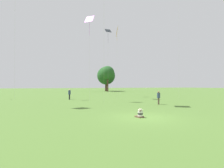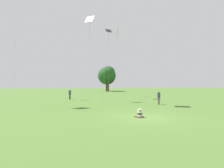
{
  "view_description": "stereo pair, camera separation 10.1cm",
  "coord_description": "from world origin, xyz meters",
  "views": [
    {
      "loc": [
        -6.59,
        -10.41,
        2.2
      ],
      "look_at": [
        -0.11,
        6.02,
        2.37
      ],
      "focal_mm": 28.0,
      "sensor_mm": 36.0,
      "label": 1
    },
    {
      "loc": [
        -6.5,
        -10.45,
        2.2
      ],
      "look_at": [
        -0.11,
        6.02,
        2.37
      ],
      "focal_mm": 28.0,
      "sensor_mm": 36.0,
      "label": 2
    }
  ],
  "objects": [
    {
      "name": "ground_plane",
      "position": [
        0.0,
        0.0,
        0.0
      ],
      "size": [
        300.0,
        300.0,
        0.0
      ],
      "primitive_type": "plane",
      "color": "#4C702D"
    },
    {
      "name": "distant_tree_0",
      "position": [
        17.28,
        56.62,
        6.26
      ],
      "size": [
        7.35,
        7.35,
        9.97
      ],
      "color": "#473323",
      "rests_on": "ground"
    },
    {
      "name": "person_standing_2",
      "position": [
        5.93,
        6.52,
        0.91
      ],
      "size": [
        0.44,
        0.44,
        1.55
      ],
      "rotation": [
        0.0,
        0.0,
        3.44
      ],
      "color": "brown",
      "rests_on": "ground"
    },
    {
      "name": "distant_tree_1",
      "position": [
        15.52,
        50.08,
        6.89
      ],
      "size": [
        5.02,
        5.02,
        9.47
      ],
      "color": "#473323",
      "rests_on": "ground"
    },
    {
      "name": "person_standing_0",
      "position": [
        -2.73,
        17.77,
        0.97
      ],
      "size": [
        0.54,
        0.54,
        1.64
      ],
      "rotation": [
        0.0,
        0.0,
        2.46
      ],
      "color": "black",
      "rests_on": "ground"
    },
    {
      "name": "kite_5",
      "position": [
        4.92,
        16.5,
        11.15
      ],
      "size": [
        0.82,
        1.49,
        12.05
      ],
      "rotation": [
        0.0,
        0.0,
        3.55
      ],
      "color": "orange",
      "rests_on": "ground"
    },
    {
      "name": "kite_3",
      "position": [
        5.48,
        22.33,
        12.84
      ],
      "size": [
        1.18,
        0.88,
        13.65
      ],
      "rotation": [
        0.0,
        0.0,
        5.51
      ],
      "color": "#1E2328",
      "rests_on": "ground"
    },
    {
      "name": "kite_6",
      "position": [
        -0.65,
        13.2,
        11.19
      ],
      "size": [
        1.39,
        1.37,
        11.99
      ],
      "rotation": [
        0.0,
        0.0,
        4.75
      ],
      "color": "#B738C6",
      "rests_on": "ground"
    },
    {
      "name": "seated_toddler",
      "position": [
        -0.37,
        0.1,
        0.25
      ],
      "size": [
        0.52,
        0.6,
        0.62
      ],
      "rotation": [
        0.0,
        0.0,
        0.18
      ],
      "color": "brown",
      "rests_on": "ground"
    }
  ]
}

